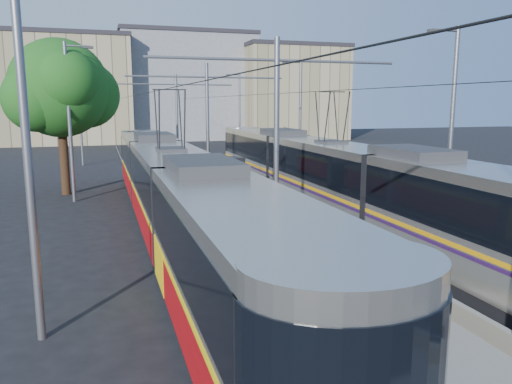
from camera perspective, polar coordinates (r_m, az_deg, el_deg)
name	(u,v)px	position (r m, az deg, el deg)	size (l,w,h in m)	color
ground	(396,332)	(11.95, 15.72, -15.11)	(160.00, 160.00, 0.00)	black
platform	(220,194)	(27.12, -4.12, -0.25)	(4.00, 50.00, 0.30)	gray
tactile_strip_left	(194,193)	(26.80, -7.14, -0.09)	(0.70, 50.00, 0.01)	gray
tactile_strip_right	(246,190)	(27.45, -1.18, 0.23)	(0.70, 50.00, 0.01)	gray
rails	(220,197)	(27.14, -4.12, -0.53)	(8.71, 70.00, 0.03)	gray
tram_left	(172,193)	(18.88, -9.54, -0.12)	(2.43, 29.34, 5.50)	black
tram_right	(330,175)	(22.39, 8.46, 1.89)	(2.43, 30.49, 5.50)	black
catenary	(233,114)	(23.92, -2.66, 8.92)	(9.20, 70.00, 7.00)	slate
street_lamps	(204,117)	(30.60, -5.96, 8.50)	(15.18, 38.22, 8.00)	slate
shelter	(234,180)	(23.18, -2.48, 1.35)	(0.88, 1.16, 2.27)	black
tree	(67,90)	(29.56, -20.83, 10.81)	(5.81, 5.37, 8.44)	#382314
building_left	(65,90)	(69.11, -21.00, 10.87)	(16.32, 12.24, 13.41)	tan
building_centre	(185,87)	(74.01, -8.13, 11.81)	(18.36, 14.28, 14.63)	gray
building_right	(291,93)	(71.89, 3.99, 11.26)	(14.28, 10.20, 12.93)	tan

